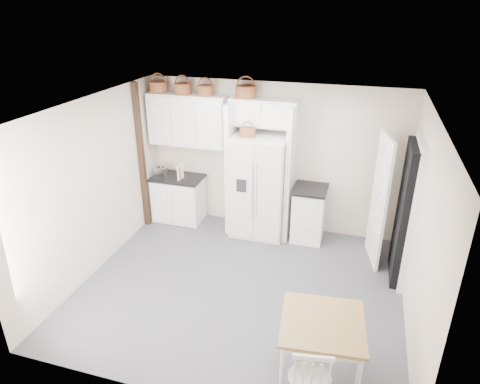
% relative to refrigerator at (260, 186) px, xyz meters
% --- Properties ---
extents(floor, '(4.50, 4.50, 0.00)m').
position_rel_refrigerator_xyz_m(floor, '(0.15, -1.66, -0.89)').
color(floor, '#464654').
rests_on(floor, ground).
extents(ceiling, '(4.50, 4.50, 0.00)m').
position_rel_refrigerator_xyz_m(ceiling, '(0.15, -1.66, 1.71)').
color(ceiling, white).
rests_on(ceiling, wall_back).
extents(wall_back, '(4.50, 0.00, 4.50)m').
position_rel_refrigerator_xyz_m(wall_back, '(0.15, 0.34, 0.41)').
color(wall_back, beige).
rests_on(wall_back, floor).
extents(wall_left, '(0.00, 4.00, 4.00)m').
position_rel_refrigerator_xyz_m(wall_left, '(-2.10, -1.66, 0.41)').
color(wall_left, beige).
rests_on(wall_left, floor).
extents(wall_right, '(0.00, 4.00, 4.00)m').
position_rel_refrigerator_xyz_m(wall_right, '(2.40, -1.66, 0.41)').
color(wall_right, beige).
rests_on(wall_right, floor).
extents(refrigerator, '(0.92, 0.74, 1.78)m').
position_rel_refrigerator_xyz_m(refrigerator, '(0.00, 0.00, 0.00)').
color(refrigerator, silver).
rests_on(refrigerator, floor).
extents(base_cab_left, '(0.89, 0.56, 0.82)m').
position_rel_refrigerator_xyz_m(base_cab_left, '(-1.56, 0.04, -0.48)').
color(base_cab_left, silver).
rests_on(base_cab_left, floor).
extents(base_cab_right, '(0.51, 0.62, 0.91)m').
position_rel_refrigerator_xyz_m(base_cab_right, '(0.87, 0.04, -0.44)').
color(base_cab_right, silver).
rests_on(base_cab_right, floor).
extents(dining_table, '(0.95, 0.95, 0.72)m').
position_rel_refrigerator_xyz_m(dining_table, '(1.43, -2.91, -0.53)').
color(dining_table, brown).
rests_on(dining_table, floor).
extents(windsor_chair, '(0.49, 0.45, 0.87)m').
position_rel_refrigerator_xyz_m(windsor_chair, '(1.38, -3.41, -0.46)').
color(windsor_chair, silver).
rests_on(windsor_chair, floor).
extents(counter_left, '(0.93, 0.60, 0.04)m').
position_rel_refrigerator_xyz_m(counter_left, '(-1.56, 0.04, -0.05)').
color(counter_left, black).
rests_on(counter_left, base_cab_left).
extents(counter_right, '(0.56, 0.66, 0.04)m').
position_rel_refrigerator_xyz_m(counter_right, '(0.87, 0.04, 0.04)').
color(counter_right, black).
rests_on(counter_right, base_cab_right).
extents(toaster, '(0.26, 0.19, 0.16)m').
position_rel_refrigerator_xyz_m(toaster, '(-1.87, 0.02, 0.05)').
color(toaster, silver).
rests_on(toaster, counter_left).
extents(cookbook_red, '(0.04, 0.17, 0.26)m').
position_rel_refrigerator_xyz_m(cookbook_red, '(-1.46, -0.04, 0.10)').
color(cookbook_red, maroon).
rests_on(cookbook_red, counter_left).
extents(cookbook_cream, '(0.05, 0.18, 0.27)m').
position_rel_refrigerator_xyz_m(cookbook_cream, '(-1.45, -0.04, 0.10)').
color(cookbook_cream, beige).
rests_on(cookbook_cream, counter_left).
extents(basket_upper_a, '(0.32, 0.32, 0.18)m').
position_rel_refrigerator_xyz_m(basket_upper_a, '(-1.86, 0.17, 1.55)').
color(basket_upper_a, brown).
rests_on(basket_upper_a, upper_cabinet).
extents(basket_upper_b, '(0.30, 0.30, 0.18)m').
position_rel_refrigerator_xyz_m(basket_upper_b, '(-1.42, 0.17, 1.55)').
color(basket_upper_b, brown).
rests_on(basket_upper_b, upper_cabinet).
extents(basket_upper_c, '(0.28, 0.28, 0.16)m').
position_rel_refrigerator_xyz_m(basket_upper_c, '(-1.00, 0.17, 1.54)').
color(basket_upper_c, brown).
rests_on(basket_upper_c, upper_cabinet).
extents(basket_bridge_a, '(0.34, 0.34, 0.19)m').
position_rel_refrigerator_xyz_m(basket_bridge_a, '(-0.30, 0.17, 1.56)').
color(basket_bridge_a, brown).
rests_on(basket_bridge_a, bridge_cabinet).
extents(basket_fridge_a, '(0.26, 0.26, 0.14)m').
position_rel_refrigerator_xyz_m(basket_fridge_a, '(-0.20, -0.10, 0.96)').
color(basket_fridge_a, brown).
rests_on(basket_fridge_a, refrigerator).
extents(upper_cabinet, '(1.40, 0.34, 0.90)m').
position_rel_refrigerator_xyz_m(upper_cabinet, '(-1.35, 0.17, 1.01)').
color(upper_cabinet, silver).
rests_on(upper_cabinet, wall_back).
extents(bridge_cabinet, '(1.12, 0.34, 0.45)m').
position_rel_refrigerator_xyz_m(bridge_cabinet, '(0.00, 0.17, 1.23)').
color(bridge_cabinet, silver).
rests_on(bridge_cabinet, wall_back).
extents(fridge_panel_left, '(0.08, 0.60, 2.30)m').
position_rel_refrigerator_xyz_m(fridge_panel_left, '(-0.51, 0.04, 0.26)').
color(fridge_panel_left, silver).
rests_on(fridge_panel_left, floor).
extents(fridge_panel_right, '(0.08, 0.60, 2.30)m').
position_rel_refrigerator_xyz_m(fridge_panel_right, '(0.51, 0.04, 0.26)').
color(fridge_panel_right, silver).
rests_on(fridge_panel_right, floor).
extents(trim_post, '(0.09, 0.09, 2.60)m').
position_rel_refrigerator_xyz_m(trim_post, '(-2.05, -0.31, 0.41)').
color(trim_post, black).
rests_on(trim_post, floor).
extents(doorway_void, '(0.18, 0.85, 2.05)m').
position_rel_refrigerator_xyz_m(doorway_void, '(2.31, -0.66, 0.13)').
color(doorway_void, black).
rests_on(doorway_void, floor).
extents(door_slab, '(0.21, 0.79, 2.05)m').
position_rel_refrigerator_xyz_m(door_slab, '(1.95, -0.32, 0.13)').
color(door_slab, white).
rests_on(door_slab, floor).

